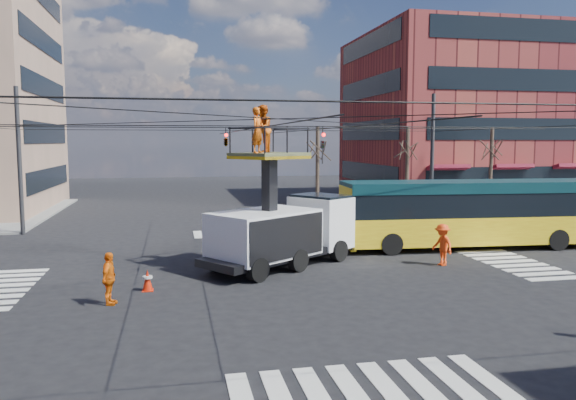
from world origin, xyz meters
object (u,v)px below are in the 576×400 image
(utility_truck, at_px, (283,215))
(flagger, at_px, (442,245))
(traffic_cone, at_px, (147,280))
(city_bus, at_px, (472,212))
(worker_ground, at_px, (109,279))

(utility_truck, xyz_separation_m, flagger, (6.38, -1.29, -1.24))
(traffic_cone, relative_size, flagger, 0.43)
(utility_truck, height_order, city_bus, utility_truck)
(utility_truck, bearing_deg, flagger, -47.26)
(city_bus, bearing_deg, traffic_cone, -157.80)
(city_bus, xyz_separation_m, traffic_cone, (-14.82, -4.92, -1.36))
(worker_ground, bearing_deg, city_bus, -55.35)
(worker_ground, bearing_deg, utility_truck, -42.79)
(flagger, bearing_deg, city_bus, 123.43)
(traffic_cone, height_order, worker_ground, worker_ground)
(utility_truck, height_order, worker_ground, utility_truck)
(city_bus, relative_size, worker_ground, 7.57)
(flagger, bearing_deg, worker_ground, -89.29)
(city_bus, bearing_deg, worker_ground, -154.33)
(traffic_cone, xyz_separation_m, worker_ground, (-1.08, -1.45, 0.46))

